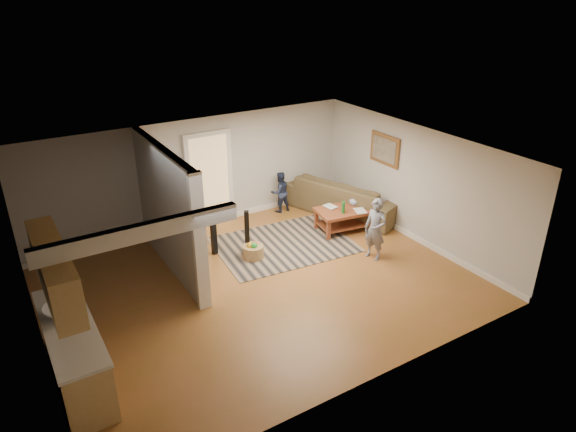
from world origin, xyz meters
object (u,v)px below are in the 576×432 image
object	(u,v)px
sofa	(343,212)
toddler	(280,211)
child	(373,257)
toy_basket	(253,251)
speaker_right	(214,232)
coffee_table	(346,213)
speaker_left	(247,233)
tv_console	(182,220)

from	to	relation	value
sofa	toddler	distance (m)	1.56
child	toddler	distance (m)	3.02
toy_basket	speaker_right	bearing A→B (deg)	135.99
toy_basket	toddler	xyz separation A→B (m)	(1.66, 1.71, -0.16)
coffee_table	speaker_right	size ratio (longest dim) A/B	1.41
coffee_table	toddler	world-z (taller)	coffee_table
coffee_table	speaker_left	xyz separation A→B (m)	(-2.43, 0.16, 0.08)
tv_console	speaker_left	size ratio (longest dim) A/B	1.30
speaker_left	toy_basket	size ratio (longest dim) A/B	2.28
coffee_table	speaker_left	world-z (taller)	speaker_left
sofa	toddler	world-z (taller)	toddler
tv_console	speaker_right	world-z (taller)	tv_console
tv_console	toddler	bearing A→B (deg)	5.26
sofa	speaker_right	xyz separation A→B (m)	(-3.56, -0.28, 0.50)
sofa	speaker_left	world-z (taller)	speaker_left
sofa	child	bearing A→B (deg)	137.41
tv_console	child	size ratio (longest dim) A/B	0.98
coffee_table	speaker_right	bearing A→B (deg)	170.19
speaker_right	toddler	distance (m)	2.58
tv_console	speaker_left	distance (m)	1.37
speaker_right	toy_basket	xyz separation A→B (m)	(0.60, -0.58, -0.35)
tv_console	toy_basket	bearing A→B (deg)	-52.82
tv_console	speaker_right	distance (m)	0.71
coffee_table	tv_console	size ratio (longest dim) A/B	1.13
tv_console	toy_basket	world-z (taller)	tv_console
speaker_left	tv_console	bearing A→B (deg)	165.63
tv_console	toy_basket	size ratio (longest dim) A/B	2.97
sofa	coffee_table	size ratio (longest dim) A/B	2.02
sofa	child	size ratio (longest dim) A/B	2.22
speaker_left	child	bearing A→B (deg)	-10.70
coffee_table	speaker_left	distance (m)	2.44
speaker_right	toddler	world-z (taller)	speaker_right
tv_console	child	world-z (taller)	tv_console
child	speaker_left	bearing A→B (deg)	-142.65
toy_basket	coffee_table	bearing A→B (deg)	1.34
sofa	toddler	bearing A→B (deg)	35.99
speaker_left	toddler	world-z (taller)	speaker_left
speaker_right	toddler	xyz separation A→B (m)	(2.26, 1.14, -0.50)
toy_basket	toddler	world-z (taller)	toddler
toy_basket	toddler	bearing A→B (deg)	45.90
speaker_left	speaker_right	distance (m)	0.68
speaker_right	toy_basket	distance (m)	0.90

